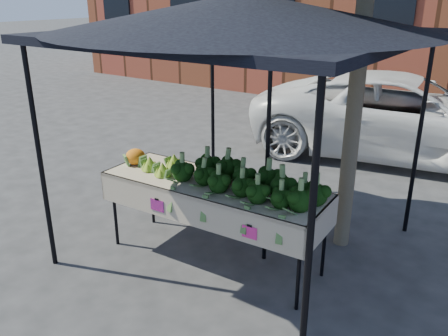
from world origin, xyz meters
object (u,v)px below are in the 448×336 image
canopy (243,131)px  street_tree (363,22)px  table (213,222)px  vehicle (419,3)px

canopy → street_tree: size_ratio=0.64×
table → canopy: size_ratio=0.77×
street_tree → table: bearing=-131.9°
table → vehicle: 5.22m
vehicle → street_tree: bearing=174.6°
vehicle → street_tree: (0.33, -3.58, -0.12)m
canopy → street_tree: (0.92, 0.73, 1.09)m
street_tree → vehicle: bearing=95.3°
table → canopy: 1.01m
table → canopy: (0.10, 0.41, 0.92)m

